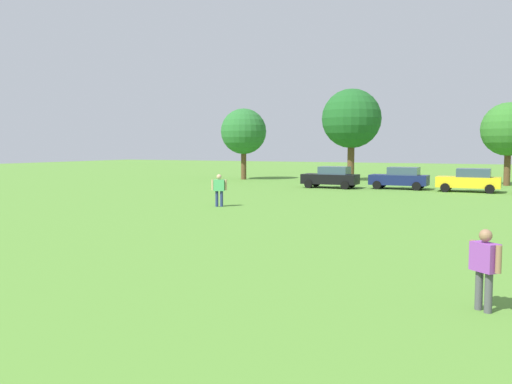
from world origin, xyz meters
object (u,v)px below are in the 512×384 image
at_px(parked_car_black_0, 331,177).
at_px(tree_left, 351,119).
at_px(adult_bystander, 485,263).
at_px(bystander_near_trees, 219,187).
at_px(parked_car_yellow_2, 470,180).
at_px(parked_car_navy_1, 400,178).
at_px(tree_center_left, 509,129).
at_px(tree_far_left, 244,132).

bearing_deg(parked_car_black_0, tree_left, -83.49).
xyz_separation_m(adult_bystander, tree_left, (-13.61, 38.56, 4.85)).
relative_size(bystander_near_trees, parked_car_black_0, 0.41).
bearing_deg(tree_left, parked_car_yellow_2, -37.60).
bearing_deg(adult_bystander, bystander_near_trees, -4.17).
bearing_deg(bystander_near_trees, parked_car_navy_1, -133.24).
relative_size(parked_car_navy_1, parked_car_yellow_2, 1.00).
bearing_deg(bystander_near_trees, tree_center_left, -141.64).
height_order(bystander_near_trees, parked_car_black_0, bystander_near_trees).
bearing_deg(adult_bystander, parked_car_black_0, -25.80).
relative_size(parked_car_black_0, tree_center_left, 0.63).
distance_m(parked_car_navy_1, tree_center_left, 11.13).
bearing_deg(tree_far_left, parked_car_black_0, -31.80).
distance_m(tree_far_left, tree_left, 10.48).
xyz_separation_m(bystander_near_trees, tree_far_left, (-9.87, 22.29, 3.65)).
relative_size(adult_bystander, tree_center_left, 0.24).
height_order(parked_car_navy_1, tree_left, tree_left).
height_order(parked_car_black_0, parked_car_yellow_2, same).
height_order(parked_car_navy_1, parked_car_yellow_2, same).
bearing_deg(parked_car_black_0, tree_far_left, -31.80).
distance_m(parked_car_black_0, parked_car_navy_1, 5.21).
relative_size(parked_car_yellow_2, tree_center_left, 0.63).
height_order(parked_car_black_0, tree_center_left, tree_center_left).
xyz_separation_m(parked_car_yellow_2, tree_far_left, (-21.28, 6.28, 3.84)).
distance_m(bystander_near_trees, tree_left, 25.02).
distance_m(parked_car_black_0, tree_left, 10.53).
bearing_deg(tree_center_left, bystander_near_trees, -119.61).
height_order(adult_bystander, tree_far_left, tree_far_left).
distance_m(adult_bystander, tree_left, 41.18).
xyz_separation_m(bystander_near_trees, tree_center_left, (13.69, 24.08, 3.59)).
height_order(parked_car_navy_1, tree_center_left, tree_center_left).
bearing_deg(bystander_near_trees, parked_car_yellow_2, -147.49).
bearing_deg(tree_center_left, parked_car_yellow_2, -105.79).
distance_m(parked_car_black_0, tree_center_left, 15.59).
distance_m(bystander_near_trees, parked_car_navy_1, 17.75).
xyz_separation_m(adult_bystander, parked_car_black_0, (-12.56, 29.33, -0.11)).
distance_m(adult_bystander, parked_car_yellow_2, 30.12).
relative_size(parked_car_black_0, tree_left, 0.50).
bearing_deg(tree_center_left, tree_left, 177.95).
bearing_deg(adult_bystander, tree_far_left, -15.74).
xyz_separation_m(tree_far_left, tree_left, (10.17, 2.27, 1.13)).
xyz_separation_m(parked_car_black_0, tree_center_left, (12.34, 8.75, 3.78)).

